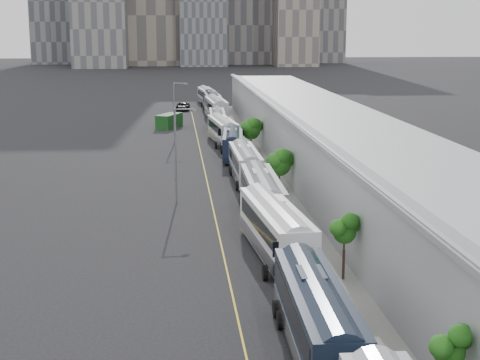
{
  "coord_description": "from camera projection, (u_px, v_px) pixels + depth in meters",
  "views": [
    {
      "loc": [
        -4.93,
        -15.48,
        16.45
      ],
      "look_at": [
        0.86,
        48.99,
        3.0
      ],
      "focal_mm": 55.0,
      "sensor_mm": 36.0,
      "label": 1
    }
  ],
  "objects": [
    {
      "name": "tree_0",
      "position": [
        449.0,
        349.0,
        30.06
      ],
      "size": [
        1.35,
        1.35,
        4.33
      ],
      "color": "black",
      "rests_on": "ground"
    },
    {
      "name": "depot",
      "position": [
        356.0,
        160.0,
        72.94
      ],
      "size": [
        12.45,
        160.4,
        7.2
      ],
      "color": "gray",
      "rests_on": "ground"
    },
    {
      "name": "bus_2",
      "position": [
        276.0,
        234.0,
        53.43
      ],
      "size": [
        4.0,
        14.11,
        4.07
      ],
      "rotation": [
        0.0,
        0.0,
        0.09
      ],
      "color": "white",
      "rests_on": "ground"
    },
    {
      "name": "bus_6",
      "position": [
        223.0,
        133.0,
        106.16
      ],
      "size": [
        3.8,
        13.02,
        3.75
      ],
      "rotation": [
        0.0,
        0.0,
        0.1
      ],
      "color": "silver",
      "rests_on": "ground"
    },
    {
      "name": "tree_1",
      "position": [
        345.0,
        229.0,
        47.97
      ],
      "size": [
        1.55,
        1.55,
        4.36
      ],
      "color": "black",
      "rests_on": "ground"
    },
    {
      "name": "bus_7",
      "position": [
        217.0,
        122.0,
        118.6
      ],
      "size": [
        2.85,
        12.15,
        3.53
      ],
      "rotation": [
        0.0,
        0.0,
        -0.03
      ],
      "color": "slate",
      "rests_on": "ground"
    },
    {
      "name": "bus_4",
      "position": [
        245.0,
        167.0,
        79.98
      ],
      "size": [
        2.85,
        12.75,
        3.72
      ],
      "rotation": [
        0.0,
        0.0,
        0.01
      ],
      "color": "#A3A5AD",
      "rests_on": "ground"
    },
    {
      "name": "bus_5",
      "position": [
        233.0,
        146.0,
        94.24
      ],
      "size": [
        3.54,
        12.37,
        3.57
      ],
      "rotation": [
        0.0,
        0.0,
        -0.09
      ],
      "color": "black",
      "rests_on": "ground"
    },
    {
      "name": "bus_10",
      "position": [
        207.0,
        97.0,
        160.29
      ],
      "size": [
        3.58,
        12.72,
        3.67
      ],
      "rotation": [
        0.0,
        0.0,
        0.08
      ],
      "color": "#BCBCBE",
      "rests_on": "ground"
    },
    {
      "name": "bus_9",
      "position": [
        212.0,
        104.0,
        145.6
      ],
      "size": [
        3.12,
        13.74,
        4.0
      ],
      "rotation": [
        0.0,
        0.0,
        0.03
      ],
      "color": "#151E30",
      "rests_on": "ground"
    },
    {
      "name": "bus_3",
      "position": [
        262.0,
        200.0,
        64.21
      ],
      "size": [
        3.03,
        13.69,
        3.99
      ],
      "rotation": [
        0.0,
        0.0,
        -0.01
      ],
      "color": "gray",
      "rests_on": "ground"
    },
    {
      "name": "street_lamp_near",
      "position": [
        178.0,
        149.0,
        69.04
      ],
      "size": [
        2.04,
        0.22,
        9.09
      ],
      "color": "#59595E",
      "rests_on": "ground"
    },
    {
      "name": "shipping_container",
      "position": [
        169.0,
        121.0,
        122.63
      ],
      "size": [
        4.62,
        6.44,
        2.33
      ],
      "primitive_type": "cube",
      "rotation": [
        0.0,
        0.0,
        -0.43
      ],
      "color": "#113814",
      "rests_on": "ground"
    },
    {
      "name": "suv",
      "position": [
        183.0,
        107.0,
        148.48
      ],
      "size": [
        3.02,
        5.93,
        1.6
      ],
      "primitive_type": "imported",
      "rotation": [
        0.0,
        0.0,
        -0.06
      ],
      "color": "black",
      "rests_on": "ground"
    },
    {
      "name": "tree_3",
      "position": [
        251.0,
        127.0,
        99.34
      ],
      "size": [
        2.61,
        2.61,
        4.56
      ],
      "color": "black",
      "rests_on": "ground"
    },
    {
      "name": "lane_line",
      "position": [
        211.0,
        198.0,
        72.38
      ],
      "size": [
        0.12,
        160.0,
        0.02
      ],
      "primitive_type": "cube",
      "color": "gold",
      "rests_on": "ground"
    },
    {
      "name": "bus_1",
      "position": [
        316.0,
        324.0,
        37.34
      ],
      "size": [
        3.0,
        13.56,
        3.95
      ],
      "rotation": [
        0.0,
        0.0,
        -0.02
      ],
      "color": "black",
      "rests_on": "ground"
    },
    {
      "name": "sidewalk",
      "position": [
        316.0,
        195.0,
        73.29
      ],
      "size": [
        10.0,
        170.0,
        0.12
      ],
      "primitive_type": "cube",
      "color": "gray",
      "rests_on": "ground"
    },
    {
      "name": "street_lamp_far",
      "position": [
        175.0,
        108.0,
        106.0
      ],
      "size": [
        2.04,
        0.22,
        8.71
      ],
      "color": "#59595E",
      "rests_on": "ground"
    },
    {
      "name": "tree_2",
      "position": [
        279.0,
        161.0,
        74.33
      ],
      "size": [
        2.39,
        2.39,
        4.43
      ],
      "color": "black",
      "rests_on": "ground"
    },
    {
      "name": "bus_8",
      "position": [
        216.0,
        111.0,
        132.94
      ],
      "size": [
        3.62,
        14.17,
        4.1
      ],
      "rotation": [
        0.0,
        0.0,
        0.06
      ],
      "color": "#A3A7AD",
      "rests_on": "ground"
    }
  ]
}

